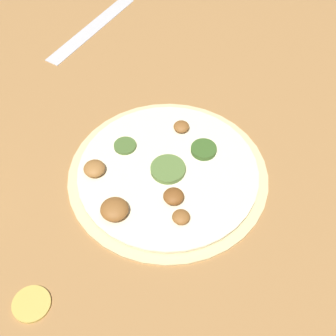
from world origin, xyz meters
TOP-DOWN VIEW (x-y plane):
  - ground_plane at (0.00, 0.00)m, footprint 3.00×3.00m
  - pizza at (-0.00, -0.00)m, footprint 0.28×0.28m
  - loose_cap at (-0.02, -0.24)m, footprint 0.04×0.04m

SIDE VIEW (x-z plane):
  - ground_plane at x=0.00m, z-range 0.00..0.00m
  - loose_cap at x=-0.02m, z-range 0.00..0.01m
  - pizza at x=0.00m, z-range -0.01..0.02m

